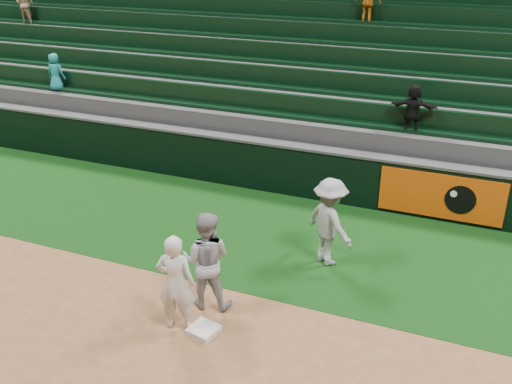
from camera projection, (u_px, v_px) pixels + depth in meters
ground at (213, 321)px, 9.26m from camera, size 70.00×70.00×0.00m
foul_grass at (277, 237)px, 11.79m from camera, size 36.00×4.20×0.01m
first_base at (204, 330)px, 8.97m from camera, size 0.50×0.50×0.09m
first_baseman at (176, 283)px, 8.78m from camera, size 0.68×0.52×1.66m
baserunner at (207, 260)px, 9.32m from camera, size 0.95×0.81×1.73m
base_coach at (330, 222)px, 10.55m from camera, size 1.27×1.15×1.71m
field_wall at (311, 172)px, 13.37m from camera, size 36.00×0.45×1.25m
stadium_seating at (351, 89)px, 16.11m from camera, size 36.00×5.95×5.19m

